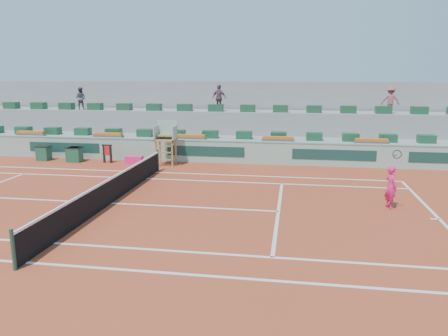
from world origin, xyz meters
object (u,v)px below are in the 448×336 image
(umpire_chair, at_px, (166,137))
(tennis_player, at_px, (391,187))
(drink_cooler_a, at_px, (75,155))
(player_bag, at_px, (134,160))

(umpire_chair, xyz_separation_m, tennis_player, (10.46, -6.40, -0.73))
(drink_cooler_a, bearing_deg, player_bag, 0.23)
(player_bag, bearing_deg, umpire_chair, 2.77)
(player_bag, distance_m, tennis_player, 13.83)
(player_bag, height_order, umpire_chair, umpire_chair)
(player_bag, height_order, drink_cooler_a, drink_cooler_a)
(tennis_player, bearing_deg, umpire_chair, 148.55)
(umpire_chair, relative_size, tennis_player, 1.05)
(drink_cooler_a, bearing_deg, umpire_chair, 1.11)
(umpire_chair, relative_size, drink_cooler_a, 2.86)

